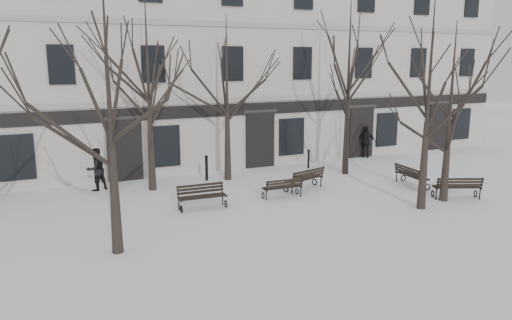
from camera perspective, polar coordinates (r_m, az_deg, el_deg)
ground at (r=18.11m, az=1.33°, el=-6.69°), size 100.00×100.00×0.00m
building at (r=29.37m, az=-10.19°, el=11.10°), size 40.40×10.20×11.40m
tree_1 at (r=14.61m, az=-16.57°, el=8.70°), size 5.67×5.67×8.10m
tree_2 at (r=19.51m, az=19.25°, el=8.84°), size 5.55×5.55×7.93m
tree_3 at (r=20.98m, az=21.46°, el=7.37°), size 4.96×4.96×7.08m
tree_4 at (r=21.69m, az=-12.28°, el=10.14°), size 5.86×5.86×8.36m
tree_5 at (r=23.15m, az=-3.36°, el=9.35°), size 5.36×5.36×7.65m
tree_6 at (r=24.73m, az=10.59°, el=11.05°), size 6.19×6.19×8.84m
bench_1 at (r=20.63m, az=3.07°, el=-3.10°), size 1.69×0.67×0.84m
bench_2 at (r=22.02m, az=22.03°, el=-2.83°), size 1.97×1.39×0.95m
bench_3 at (r=19.26m, az=-6.21°, el=-4.06°), size 1.88×0.76×0.93m
bench_4 at (r=21.91m, az=5.62°, el=-2.08°), size 2.01×1.17×0.96m
bench_5 at (r=23.52m, az=17.27°, el=-1.66°), size 0.85×1.90×0.93m
bollard_a at (r=23.57m, az=-5.68°, el=-0.79°), size 0.16×0.16×1.21m
bollard_b at (r=26.22m, az=6.03°, el=0.22°), size 0.13×0.13×1.00m
pedestrian_b at (r=22.95m, az=-17.66°, el=-3.30°), size 1.12×1.02×1.87m
pedestrian_c at (r=29.66m, az=12.41°, el=0.28°), size 1.12×1.04×1.84m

